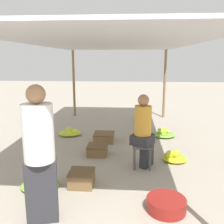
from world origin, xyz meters
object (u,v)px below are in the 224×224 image
object	(u,v)px
vendor_seated	(144,130)
banana_pile_right_2	(175,156)
banana_pile_left_1	(70,133)
vendor_foreground	(40,153)
banana_pile_right_1	(144,118)
crate_mid	(82,178)
basin_black	(166,204)
crate_near	(104,137)
banana_pile_right_0	(143,125)
banana_pile_left_0	(40,183)
stool	(142,149)
banana_pile_right_3	(163,133)
crate_far	(97,150)

from	to	relation	value
vendor_seated	banana_pile_right_2	world-z (taller)	vendor_seated
vendor_seated	banana_pile_left_1	size ratio (longest dim) A/B	2.31
vendor_foreground	vendor_seated	bearing A→B (deg)	51.63
banana_pile_right_1	crate_mid	size ratio (longest dim) A/B	1.52
vendor_foreground	basin_black	bearing A→B (deg)	11.20
vendor_seated	crate_near	xyz separation A→B (m)	(-0.86, 1.39, -0.60)
vendor_foreground	banana_pile_right_0	xyz separation A→B (m)	(1.41, 4.16, -0.76)
vendor_seated	banana_pile_left_0	xyz separation A→B (m)	(-1.59, -0.91, -0.60)
banana_pile_left_0	banana_pile_right_2	size ratio (longest dim) A/B	1.19
basin_black	banana_pile_right_0	xyz separation A→B (m)	(-0.12, 3.86, 0.02)
banana_pile_left_1	crate_mid	size ratio (longest dim) A/B	1.51
banana_pile_left_0	banana_pile_right_1	xyz separation A→B (m)	(1.79, 4.51, -0.02)
basin_black	banana_pile_right_2	xyz separation A→B (m)	(0.39, 1.66, 0.00)
vendor_seated	banana_pile_right_0	size ratio (longest dim) A/B	3.37
banana_pile_right_1	crate_mid	bearing A→B (deg)	-105.17
stool	basin_black	bearing A→B (deg)	-78.81
stool	banana_pile_left_1	distance (m)	2.59
basin_black	banana_pile_right_1	distance (m)	4.92
banana_pile_left_0	banana_pile_left_1	xyz separation A→B (m)	(-0.22, 2.75, -0.04)
banana_pile_left_0	banana_pile_right_1	size ratio (longest dim) A/B	1.00
banana_pile_left_1	banana_pile_right_3	world-z (taller)	banana_pile_right_3
banana_pile_right_3	basin_black	bearing A→B (deg)	-96.54
vendor_foreground	banana_pile_right_2	size ratio (longest dim) A/B	3.40
basin_black	vendor_seated	bearing A→B (deg)	100.37
stool	vendor_seated	xyz separation A→B (m)	(0.02, 0.01, 0.35)
banana_pile_right_0	crate_far	distance (m)	2.25
banana_pile_left_1	banana_pile_right_0	distance (m)	2.05
vendor_seated	crate_far	world-z (taller)	vendor_seated
basin_black	crate_near	xyz separation A→B (m)	(-1.10, 2.72, 0.02)
vendor_foreground	crate_near	distance (m)	3.14
banana_pile_right_1	crate_mid	xyz separation A→B (m)	(-1.18, -4.35, 0.04)
banana_pile_left_0	crate_far	xyz separation A→B (m)	(0.68, 1.45, 0.00)
banana_pile_right_0	banana_pile_right_1	xyz separation A→B (m)	(0.08, 1.06, -0.03)
banana_pile_right_2	banana_pile_left_1	bearing A→B (deg)	148.30
banana_pile_left_0	crate_far	size ratio (longest dim) A/B	1.43
banana_pile_left_0	banana_pile_right_2	world-z (taller)	banana_pile_left_0
vendor_seated	banana_pile_right_3	world-z (taller)	vendor_seated
banana_pile_left_1	banana_pile_right_1	bearing A→B (deg)	41.25
banana_pile_right_2	crate_far	distance (m)	1.55
banana_pile_left_1	banana_pile_right_0	bearing A→B (deg)	19.92
vendor_seated	crate_near	size ratio (longest dim) A/B	2.78
banana_pile_right_2	crate_far	world-z (taller)	banana_pile_right_2
stool	basin_black	distance (m)	1.36
stool	crate_near	distance (m)	1.65
crate_mid	crate_far	bearing A→B (deg)	86.75
banana_pile_right_0	crate_near	distance (m)	1.50
banana_pile_left_1	banana_pile_right_1	distance (m)	2.67
banana_pile_right_2	banana_pile_right_3	distance (m)	1.55
vendor_foreground	banana_pile_left_0	size ratio (longest dim) A/B	2.86
banana_pile_right_2	vendor_foreground	bearing A→B (deg)	-134.36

